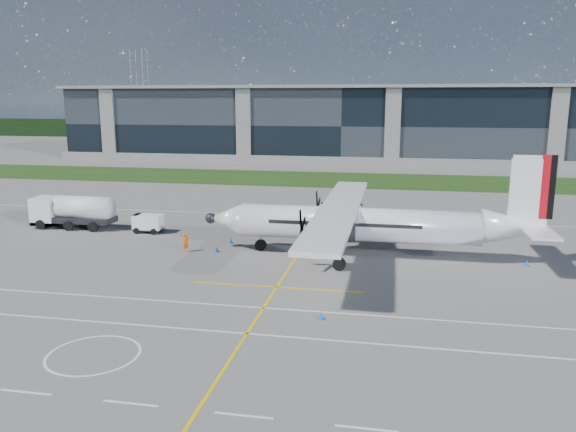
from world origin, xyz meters
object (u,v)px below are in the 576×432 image
(fuel_tanker_truck, at_px, (68,212))
(safety_cone_tail, at_px, (527,263))
(safety_cone_nose_port, at_px, (217,249))
(safety_cone_nose_stbd, at_px, (231,241))
(baggage_tug, at_px, (148,224))
(safety_cone_stbdwing, at_px, (359,218))
(turboprop_aircraft, at_px, (371,205))
(safety_cone_portwing, at_px, (321,315))
(pylon_west, at_px, (140,93))
(ground_crew_person, at_px, (186,241))

(fuel_tanker_truck, xyz_separation_m, safety_cone_tail, (42.64, -5.53, -1.39))
(safety_cone_nose_port, relative_size, safety_cone_nose_stbd, 1.00)
(baggage_tug, height_order, safety_cone_stbdwing, baggage_tug)
(turboprop_aircraft, height_order, safety_cone_tail, turboprop_aircraft)
(turboprop_aircraft, distance_m, safety_cone_tail, 12.88)
(safety_cone_nose_stbd, bearing_deg, baggage_tug, 164.13)
(baggage_tug, height_order, safety_cone_portwing, baggage_tug)
(pylon_west, relative_size, fuel_tanker_truck, 3.42)
(safety_cone_portwing, bearing_deg, ground_crew_person, 136.18)
(safety_cone_nose_stbd, bearing_deg, safety_cone_stbdwing, 48.67)
(fuel_tanker_truck, bearing_deg, baggage_tug, -2.62)
(safety_cone_nose_port, distance_m, safety_cone_tail, 25.05)
(safety_cone_nose_stbd, bearing_deg, safety_cone_nose_port, -96.36)
(baggage_tug, relative_size, safety_cone_nose_stbd, 5.86)
(safety_cone_nose_port, xyz_separation_m, safety_cone_stbdwing, (11.04, 15.24, 0.00))
(safety_cone_stbdwing, bearing_deg, fuel_tanker_truck, -162.26)
(ground_crew_person, xyz_separation_m, safety_cone_portwing, (13.30, -12.77, -0.69))
(safety_cone_nose_port, xyz_separation_m, safety_cone_tail, (25.05, 0.55, 0.00))
(pylon_west, distance_m, safety_cone_portwing, 183.62)
(pylon_west, relative_size, ground_crew_person, 15.94)
(ground_crew_person, bearing_deg, baggage_tug, 66.70)
(ground_crew_person, relative_size, safety_cone_stbdwing, 3.76)
(fuel_tanker_truck, bearing_deg, safety_cone_stbdwing, 17.74)
(safety_cone_nose_port, bearing_deg, turboprop_aircraft, 5.05)
(safety_cone_stbdwing, bearing_deg, pylon_west, 123.27)
(safety_cone_tail, bearing_deg, safety_cone_nose_port, -178.74)
(pylon_west, distance_m, safety_cone_tail, 179.37)
(ground_crew_person, bearing_deg, safety_cone_tail, -66.82)
(baggage_tug, height_order, safety_cone_nose_stbd, baggage_tug)
(turboprop_aircraft, bearing_deg, fuel_tanker_truck, 170.78)
(turboprop_aircraft, bearing_deg, pylon_west, 121.19)
(ground_crew_person, bearing_deg, safety_cone_portwing, -112.63)
(pylon_west, relative_size, safety_cone_tail, 60.00)
(baggage_tug, bearing_deg, safety_cone_nose_stbd, -15.87)
(fuel_tanker_truck, xyz_separation_m, ground_crew_person, (15.00, -6.49, -0.70))
(fuel_tanker_truck, relative_size, safety_cone_portwing, 17.53)
(safety_cone_stbdwing, height_order, safety_cone_tail, same)
(baggage_tug, bearing_deg, pylon_west, 115.30)
(safety_cone_nose_port, height_order, safety_cone_stbdwing, same)
(fuel_tanker_truck, relative_size, safety_cone_tail, 17.53)
(baggage_tug, xyz_separation_m, ground_crew_person, (6.19, -6.08, 0.06))
(fuel_tanker_truck, distance_m, safety_cone_stbdwing, 30.09)
(safety_cone_nose_port, xyz_separation_m, safety_cone_nose_stbd, (0.34, 3.08, 0.00))
(fuel_tanker_truck, bearing_deg, ground_crew_person, -23.38)
(turboprop_aircraft, distance_m, baggage_tug, 22.37)
(turboprop_aircraft, bearing_deg, safety_cone_nose_stbd, 171.18)
(fuel_tanker_truck, distance_m, ground_crew_person, 16.36)
(ground_crew_person, distance_m, safety_cone_stbdwing, 20.76)
(safety_cone_stbdwing, distance_m, safety_cone_tail, 20.30)
(safety_cone_nose_stbd, bearing_deg, fuel_tanker_truck, 170.51)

